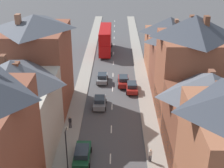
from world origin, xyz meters
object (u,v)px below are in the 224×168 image
car_parked_left_b (123,81)px  pedestrian_mid_right (70,122)px  car_near_blue (100,102)px  double_decker_bus_lead (105,39)px  pedestrian_mid_left (150,155)px  car_mid_black (132,87)px  car_mid_white (82,154)px  street_lamp (67,150)px  car_near_silver (102,78)px

car_parked_left_b → pedestrian_mid_right: size_ratio=2.59×
car_near_blue → pedestrian_mid_right: (-3.48, -5.91, 0.22)m
double_decker_bus_lead → pedestrian_mid_left: (6.14, -37.56, -1.78)m
car_mid_black → car_parked_left_b: 2.70m
pedestrian_mid_left → pedestrian_mid_right: 11.67m
car_near_blue → pedestrian_mid_left: 13.95m
car_parked_left_b → car_mid_white: (-4.90, -19.82, -0.04)m
car_mid_white → street_lamp: bearing=-113.9°
pedestrian_mid_right → street_lamp: 9.24m
car_mid_white → car_near_silver: bearing=86.5°
car_mid_black → street_lamp: size_ratio=0.74×
car_mid_black → car_parked_left_b: car_parked_left_b is taller
car_mid_black → car_near_silver: bearing=143.7°
car_near_silver → street_lamp: street_lamp is taller
pedestrian_mid_right → street_lamp: street_lamp is taller
car_parked_left_b → pedestrian_mid_right: 15.24m
car_parked_left_b → pedestrian_mid_left: 20.27m
pedestrian_mid_right → double_decker_bus_lead: bearing=83.6°
car_near_blue → car_near_silver: size_ratio=1.01×
pedestrian_mid_left → pedestrian_mid_right: size_ratio=1.00×
car_near_blue → car_mid_white: car_near_blue is taller
car_parked_left_b → pedestrian_mid_left: bearing=-82.8°
car_mid_black → car_parked_left_b: bearing=118.8°
car_near_blue → car_mid_white: size_ratio=0.88×
pedestrian_mid_left → street_lamp: size_ratio=0.29×
street_lamp → car_mid_white: bearing=66.1°
car_mid_white → street_lamp: size_ratio=0.81×
car_near_silver → car_mid_black: bearing=-36.3°
pedestrian_mid_left → street_lamp: 9.16m
car_near_silver → pedestrian_mid_left: bearing=-74.0°
car_parked_left_b → street_lamp: 23.34m
car_near_silver → pedestrian_mid_right: (-3.48, -14.73, 0.24)m
car_near_blue → car_parked_left_b: (3.60, 7.58, 0.03)m
double_decker_bus_lead → car_parked_left_b: bearing=-78.3°
double_decker_bus_lead → car_mid_white: double_decker_bus_lead is taller
car_near_blue → pedestrian_mid_right: bearing=-120.5°
pedestrian_mid_left → car_near_blue: bearing=116.1°
car_near_silver → pedestrian_mid_left: (6.14, -21.34, 0.24)m
double_decker_bus_lead → car_near_blue: size_ratio=2.74×
double_decker_bus_lead → street_lamp: street_lamp is taller
double_decker_bus_lead → pedestrian_mid_right: double_decker_bus_lead is taller
car_near_blue → car_mid_white: (-1.30, -12.24, -0.02)m
car_near_blue → pedestrian_mid_right: size_ratio=2.45×
car_parked_left_b → car_mid_white: bearing=-103.9°
car_near_silver → car_mid_black: car_mid_black is taller
pedestrian_mid_left → street_lamp: (-8.59, -2.30, 2.21)m
double_decker_bus_lead → car_mid_white: size_ratio=2.41×
car_near_silver → car_near_blue: bearing=-90.0°
double_decker_bus_lead → car_near_silver: bearing=-90.0°
car_near_silver → pedestrian_mid_left: size_ratio=2.42×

